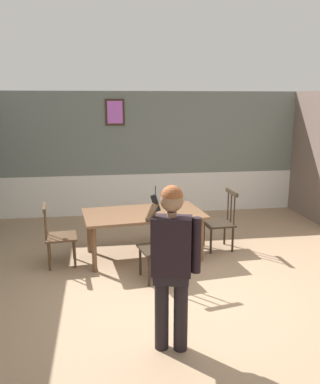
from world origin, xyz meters
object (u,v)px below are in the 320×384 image
(chair_near_window, at_px, (158,248))
(dining_table, at_px, (143,217))
(chair_at_table_head, at_px, (58,236))
(chair_by_doorway, at_px, (221,222))
(person_figure, at_px, (172,259))

(chair_near_window, bearing_deg, dining_table, 84.75)
(chair_near_window, bearing_deg, chair_at_table_head, 140.12)
(dining_table, distance_m, chair_at_table_head, 1.32)
(dining_table, xyz_separation_m, chair_by_doorway, (1.30, 0.14, -0.18))
(chair_near_window, xyz_separation_m, chair_at_table_head, (-1.41, 0.75, -0.01))
(dining_table, distance_m, chair_near_window, 0.92)
(person_figure, bearing_deg, chair_by_doorway, -101.05)
(chair_by_doorway, bearing_deg, dining_table, 93.12)
(chair_near_window, height_order, chair_by_doorway, chair_by_doorway)
(chair_at_table_head, bearing_deg, chair_near_window, 56.02)
(dining_table, bearing_deg, person_figure, -89.92)
(person_figure, bearing_deg, chair_near_window, -78.42)
(chair_by_doorway, bearing_deg, chair_at_table_head, 93.17)
(dining_table, distance_m, person_figure, 2.52)
(chair_near_window, bearing_deg, person_figure, -105.47)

